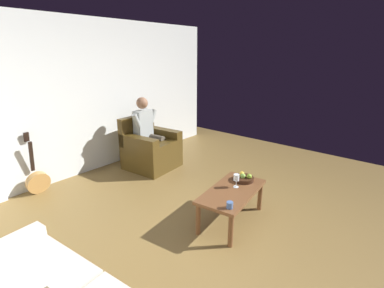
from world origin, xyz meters
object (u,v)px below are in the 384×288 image
at_px(person_seated, 148,130).
at_px(fruit_bowl, 244,178).
at_px(armchair, 150,150).
at_px(candle_jar, 230,205).
at_px(coffee_table, 232,195).
at_px(guitar, 38,180).
at_px(wine_glass_near, 236,178).

distance_m(person_seated, fruit_bowl, 2.17).
relative_size(armchair, candle_jar, 12.54).
bearing_deg(armchair, candle_jar, 62.69).
xyz_separation_m(coffee_table, guitar, (1.27, -2.68, -0.16)).
bearing_deg(candle_jar, wine_glass_near, -155.66).
relative_size(wine_glass_near, fruit_bowl, 0.64).
height_order(armchair, guitar, armchair).
relative_size(coffee_table, candle_jar, 14.30).
xyz_separation_m(armchair, person_seated, (0.00, -0.04, 0.37)).
bearing_deg(armchair, guitar, -22.16).
bearing_deg(guitar, wine_glass_near, 117.06).
distance_m(person_seated, wine_glass_near, 2.22).
distance_m(wine_glass_near, candle_jar, 0.53).
height_order(person_seated, fruit_bowl, person_seated).
distance_m(armchair, guitar, 1.90).
xyz_separation_m(person_seated, coffee_table, (0.55, 2.18, -0.34)).
distance_m(armchair, person_seated, 0.37).
xyz_separation_m(coffee_table, candle_jar, (0.38, 0.21, 0.10)).
bearing_deg(guitar, fruit_bowl, 121.16).
height_order(coffee_table, wine_glass_near, wine_glass_near).
bearing_deg(coffee_table, guitar, -64.69).
bearing_deg(person_seated, coffee_table, 70.17).
distance_m(person_seated, coffee_table, 2.27).
bearing_deg(armchair, person_seated, -90.00).
xyz_separation_m(fruit_bowl, candle_jar, (0.71, 0.24, 0.00)).
xyz_separation_m(armchair, wine_glass_near, (0.45, 2.14, 0.22)).
distance_m(coffee_table, candle_jar, 0.45).
xyz_separation_m(coffee_table, fruit_bowl, (-0.33, -0.03, 0.10)).
relative_size(person_seated, guitar, 1.37).
height_order(person_seated, wine_glass_near, person_seated).
distance_m(armchair, candle_jar, 2.54).
bearing_deg(fruit_bowl, coffee_table, 5.72).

